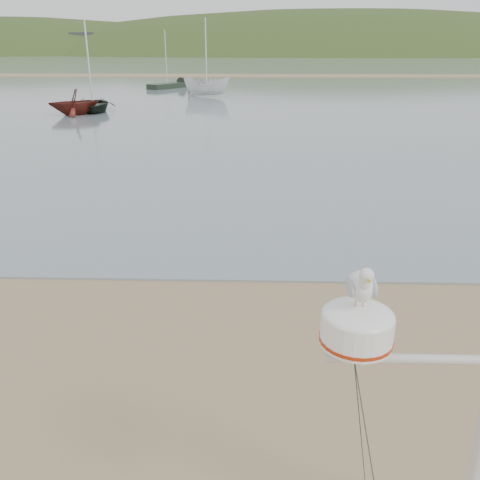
{
  "coord_description": "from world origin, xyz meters",
  "views": [
    {
      "loc": [
        2.5,
        -5.0,
        4.39
      ],
      "look_at": [
        2.32,
        1.0,
        2.05
      ],
      "focal_mm": 38.0,
      "sensor_mm": 36.0,
      "label": 1
    }
  ],
  "objects_px": {
    "boat_red": "(72,90)",
    "boat_white": "(206,70)",
    "boat_dark": "(90,78)",
    "sailboat_dark_mid": "(177,85)"
  },
  "relations": [
    {
      "from": "boat_red",
      "to": "boat_white",
      "type": "distance_m",
      "value": 14.2
    },
    {
      "from": "boat_dark",
      "to": "boat_white",
      "type": "relative_size",
      "value": 0.98
    },
    {
      "from": "sailboat_dark_mid",
      "to": "boat_dark",
      "type": "bearing_deg",
      "value": -97.79
    },
    {
      "from": "boat_red",
      "to": "boat_dark",
      "type": "bearing_deg",
      "value": 135.04
    },
    {
      "from": "boat_white",
      "to": "boat_red",
      "type": "bearing_deg",
      "value": 173.84
    },
    {
      "from": "boat_dark",
      "to": "sailboat_dark_mid",
      "type": "bearing_deg",
      "value": 63.59
    },
    {
      "from": "boat_dark",
      "to": "sailboat_dark_mid",
      "type": "xyz_separation_m",
      "value": [
        2.75,
        20.14,
        -1.93
      ]
    },
    {
      "from": "boat_red",
      "to": "sailboat_dark_mid",
      "type": "relative_size",
      "value": 0.51
    },
    {
      "from": "boat_red",
      "to": "boat_white",
      "type": "relative_size",
      "value": 0.69
    },
    {
      "from": "boat_red",
      "to": "boat_white",
      "type": "bearing_deg",
      "value": 122.91
    }
  ]
}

